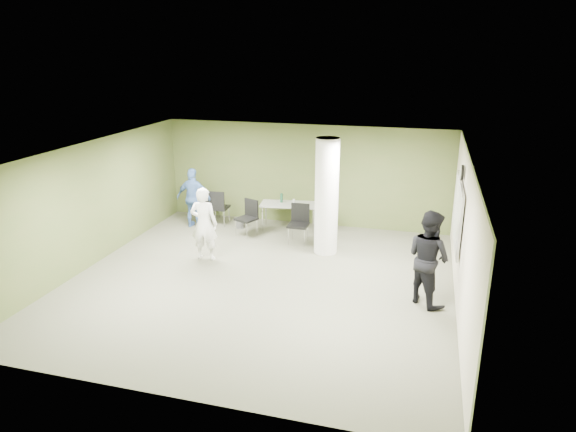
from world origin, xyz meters
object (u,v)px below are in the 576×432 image
(chair_back_left, at_px, (209,203))
(woman_white, at_px, (204,224))
(man_black, at_px, (428,258))
(man_blue, at_px, (194,198))
(folding_table, at_px, (289,205))

(chair_back_left, distance_m, woman_white, 3.01)
(man_black, bearing_deg, man_blue, 19.13)
(folding_table, relative_size, man_black, 0.86)
(woman_white, bearing_deg, chair_back_left, -72.79)
(folding_table, relative_size, woman_white, 0.92)
(chair_back_left, distance_m, man_blue, 0.80)
(man_black, height_order, man_blue, man_black)
(man_black, bearing_deg, woman_white, 34.38)
(folding_table, height_order, man_blue, man_blue)
(man_black, distance_m, man_blue, 6.92)
(chair_back_left, height_order, man_blue, man_blue)
(woman_white, height_order, man_blue, woman_white)
(folding_table, distance_m, chair_back_left, 2.48)
(man_black, xyz_separation_m, man_blue, (-6.28, 2.92, -0.11))
(woman_white, relative_size, man_black, 0.93)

